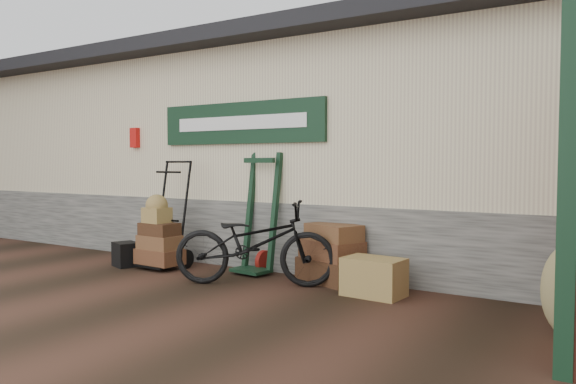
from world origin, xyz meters
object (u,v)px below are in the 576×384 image
(porter_trolley, at_px, (169,213))
(bicycle, at_px, (254,238))
(wicker_hamper, at_px, (374,277))
(black_trunk, at_px, (126,254))
(green_barrow, at_px, (259,213))
(suitcase_stack, at_px, (332,252))

(porter_trolley, relative_size, bicycle, 0.79)
(wicker_hamper, xyz_separation_m, bicycle, (-1.38, -0.26, 0.34))
(porter_trolley, distance_m, black_trunk, 0.83)
(wicker_hamper, distance_m, bicycle, 1.45)
(wicker_hamper, bearing_deg, black_trunk, -176.19)
(green_barrow, bearing_deg, bicycle, -52.47)
(porter_trolley, xyz_separation_m, green_barrow, (1.26, 0.34, 0.03))
(suitcase_stack, relative_size, bicycle, 0.42)
(bicycle, bearing_deg, wicker_hamper, -103.73)
(porter_trolley, height_order, suitcase_stack, porter_trolley)
(bicycle, bearing_deg, porter_trolley, 55.31)
(black_trunk, bearing_deg, wicker_hamper, 3.81)
(green_barrow, xyz_separation_m, black_trunk, (-1.80, -0.62, -0.61))
(porter_trolley, distance_m, suitcase_stack, 2.37)
(suitcase_stack, relative_size, black_trunk, 2.40)
(porter_trolley, bearing_deg, bicycle, -6.97)
(porter_trolley, xyz_separation_m, suitcase_stack, (2.32, 0.34, -0.39))
(porter_trolley, bearing_deg, black_trunk, -148.88)
(suitcase_stack, bearing_deg, black_trunk, -167.66)
(suitcase_stack, xyz_separation_m, wicker_hamper, (0.71, -0.39, -0.15))
(porter_trolley, xyz_separation_m, wicker_hamper, (3.03, -0.04, -0.54))
(black_trunk, xyz_separation_m, bicycle, (2.18, -0.02, 0.38))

